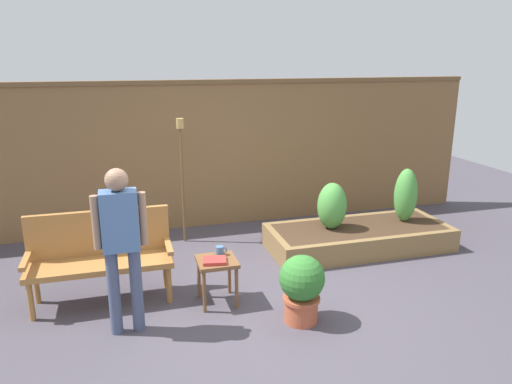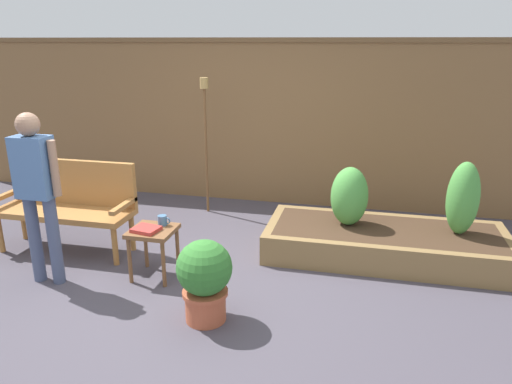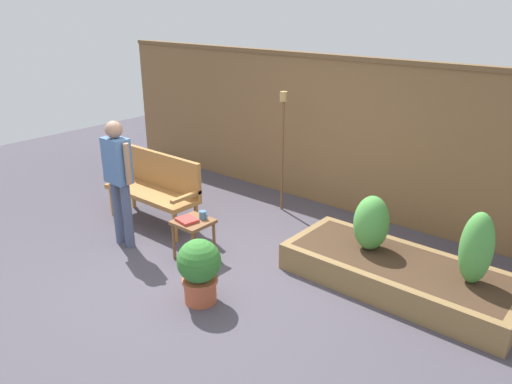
% 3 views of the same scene
% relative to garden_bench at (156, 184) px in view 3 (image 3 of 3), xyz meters
% --- Properties ---
extents(ground_plane, '(14.00, 14.00, 0.00)m').
position_rel_garden_bench_xyz_m(ground_plane, '(1.50, -0.59, -0.54)').
color(ground_plane, '#47424C').
extents(fence_back, '(8.40, 0.14, 2.16)m').
position_rel_garden_bench_xyz_m(fence_back, '(1.50, 2.01, 0.55)').
color(fence_back, brown).
rests_on(fence_back, ground_plane).
extents(garden_bench, '(1.44, 0.48, 0.94)m').
position_rel_garden_bench_xyz_m(garden_bench, '(0.00, 0.00, 0.00)').
color(garden_bench, '#A87038').
rests_on(garden_bench, ground_plane).
extents(side_table, '(0.40, 0.40, 0.48)m').
position_rel_garden_bench_xyz_m(side_table, '(1.14, -0.41, -0.15)').
color(side_table, brown).
rests_on(side_table, ground_plane).
extents(cup_on_table, '(0.12, 0.08, 0.10)m').
position_rel_garden_bench_xyz_m(cup_on_table, '(1.20, -0.31, -0.02)').
color(cup_on_table, teal).
rests_on(cup_on_table, side_table).
extents(book_on_table, '(0.26, 0.23, 0.03)m').
position_rel_garden_bench_xyz_m(book_on_table, '(1.11, -0.47, -0.05)').
color(book_on_table, '#B2332D').
rests_on(book_on_table, side_table).
extents(potted_boxwood, '(0.44, 0.44, 0.68)m').
position_rel_garden_bench_xyz_m(potted_boxwood, '(1.84, -1.00, -0.17)').
color(potted_boxwood, '#B75638').
rests_on(potted_boxwood, ground_plane).
extents(raised_planter_bed, '(2.40, 1.00, 0.30)m').
position_rel_garden_bench_xyz_m(raised_planter_bed, '(3.25, 0.53, -0.39)').
color(raised_planter_bed, olive).
rests_on(raised_planter_bed, ground_plane).
extents(shrub_near_bench, '(0.38, 0.38, 0.61)m').
position_rel_garden_bench_xyz_m(shrub_near_bench, '(2.87, 0.58, 0.06)').
color(shrub_near_bench, brown).
rests_on(shrub_near_bench, raised_planter_bed).
extents(shrub_far_corner, '(0.31, 0.31, 0.73)m').
position_rel_garden_bench_xyz_m(shrub_far_corner, '(3.95, 0.58, 0.12)').
color(shrub_far_corner, brown).
rests_on(shrub_far_corner, raised_planter_bed).
extents(tiki_torch, '(0.10, 0.10, 1.70)m').
position_rel_garden_bench_xyz_m(tiki_torch, '(1.05, 1.41, 0.62)').
color(tiki_torch, brown).
rests_on(tiki_torch, ground_plane).
extents(person_by_bench, '(0.47, 0.20, 1.56)m').
position_rel_garden_bench_xyz_m(person_by_bench, '(0.23, -0.72, 0.39)').
color(person_by_bench, '#475170').
rests_on(person_by_bench, ground_plane).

